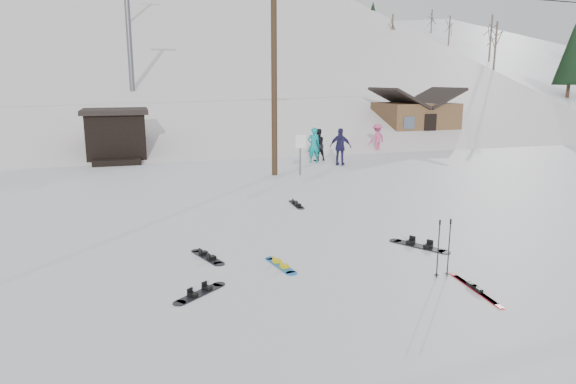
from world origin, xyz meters
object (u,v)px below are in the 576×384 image
object	(u,v)px
utility_pole	(274,70)
hero_skis	(475,289)
cabin	(415,120)
hero_snowboard	(281,265)

from	to	relation	value
utility_pole	hero_skis	xyz separation A→B (m)	(0.50, -13.95, -4.65)
cabin	hero_skis	distance (m)	27.05
cabin	hero_skis	size ratio (longest dim) A/B	2.83
cabin	utility_pole	bearing A→B (deg)	-142.44
utility_pole	hero_snowboard	size ratio (longest dim) A/B	6.74
cabin	hero_snowboard	world-z (taller)	cabin
hero_snowboard	hero_skis	world-z (taller)	hero_skis
utility_pole	hero_skis	bearing A→B (deg)	-87.95
hero_skis	cabin	bearing A→B (deg)	66.72
cabin	hero_skis	bearing A→B (deg)	-117.57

